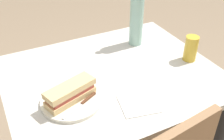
# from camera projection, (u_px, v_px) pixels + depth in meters

# --- Properties ---
(dining_table) EXTENTS (0.94, 0.77, 0.77)m
(dining_table) POSITION_uv_depth(u_px,v_px,m) (112.00, 98.00, 1.32)
(dining_table) COLOR beige
(dining_table) RESTS_ON ground
(plate_near) EXTENTS (0.24, 0.24, 0.01)m
(plate_near) POSITION_uv_depth(u_px,v_px,m) (71.00, 101.00, 1.08)
(plate_near) COLOR silver
(plate_near) RESTS_ON dining_table
(baguette_sandwich_near) EXTENTS (0.21, 0.13, 0.07)m
(baguette_sandwich_near) POSITION_uv_depth(u_px,v_px,m) (70.00, 93.00, 1.05)
(baguette_sandwich_near) COLOR #DBB77A
(baguette_sandwich_near) RESTS_ON plate_near
(knife_near) EXTENTS (0.17, 0.09, 0.01)m
(knife_near) POSITION_uv_depth(u_px,v_px,m) (82.00, 104.00, 1.05)
(knife_near) COLOR silver
(knife_near) RESTS_ON plate_near
(water_bottle) EXTENTS (0.07, 0.07, 0.33)m
(water_bottle) POSITION_uv_depth(u_px,v_px,m) (136.00, 20.00, 1.40)
(water_bottle) COLOR #99C6B7
(water_bottle) RESTS_ON dining_table
(beer_glass) EXTENTS (0.06, 0.06, 0.12)m
(beer_glass) POSITION_uv_depth(u_px,v_px,m) (191.00, 48.00, 1.30)
(beer_glass) COLOR gold
(beer_glass) RESTS_ON dining_table
(paper_napkin) EXTENTS (0.17, 0.17, 0.00)m
(paper_napkin) POSITION_uv_depth(u_px,v_px,m) (139.00, 103.00, 1.07)
(paper_napkin) COLOR white
(paper_napkin) RESTS_ON dining_table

